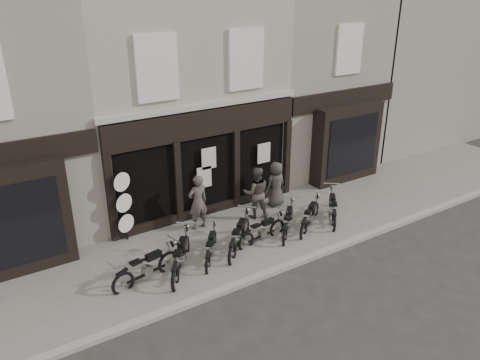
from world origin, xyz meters
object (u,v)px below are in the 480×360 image
motorcycle_7 (332,210)px  man_right (276,184)px  motorcycle_2 (211,249)px  motorcycle_6 (310,218)px  man_left (198,202)px  motorcycle_4 (263,233)px  man_centre (256,193)px  advert_sign_post (124,208)px  motorcycle_5 (288,224)px  motorcycle_0 (147,270)px  motorcycle_1 (181,259)px  motorcycle_3 (239,238)px

motorcycle_7 → man_right: (-1.07, 1.89, 0.55)m
motorcycle_2 → motorcycle_6: size_ratio=0.90×
motorcycle_2 → man_left: (0.54, 1.81, 0.70)m
motorcycle_4 → motorcycle_6: bearing=-11.0°
man_centre → advert_sign_post: 4.49m
motorcycle_2 → motorcycle_4: 1.88m
motorcycle_5 → motorcycle_6: motorcycle_6 is taller
motorcycle_5 → advert_sign_post: bearing=108.6°
motorcycle_0 → man_centre: bearing=6.2°
motorcycle_1 → motorcycle_7: bearing=-52.4°
man_centre → advert_sign_post: advert_sign_post is taller
motorcycle_2 → man_right: bearing=-26.9°
motorcycle_0 → motorcycle_5: 4.97m
motorcycle_6 → man_left: (-3.22, 1.93, 0.67)m
motorcycle_3 → motorcycle_0: bearing=138.9°
motorcycle_2 → advert_sign_post: advert_sign_post is taller
motorcycle_2 → motorcycle_7: bearing=-53.5°
motorcycle_5 → advert_sign_post: (-4.68, 2.36, 0.83)m
motorcycle_6 → motorcycle_7: motorcycle_7 is taller
motorcycle_3 → advert_sign_post: advert_sign_post is taller
motorcycle_4 → advert_sign_post: advert_sign_post is taller
motorcycle_1 → man_centre: size_ratio=1.08×
motorcycle_0 → motorcycle_4: bearing=-11.1°
motorcycle_3 → man_right: bearing=-8.9°
advert_sign_post → motorcycle_3: bearing=-60.5°
motorcycle_1 → advert_sign_post: bearing=53.1°
motorcycle_7 → advert_sign_post: advert_sign_post is taller
motorcycle_1 → motorcycle_7: (5.89, 0.05, -0.03)m
motorcycle_0 → man_left: man_left is taller
man_right → advert_sign_post: 5.56m
motorcycle_5 → man_right: man_right is taller
motorcycle_4 → advert_sign_post: size_ratio=0.78×
man_right → advert_sign_post: bearing=-10.4°
motorcycle_6 → advert_sign_post: bearing=121.8°
motorcycle_3 → motorcycle_6: 2.76m
man_centre → motorcycle_1: bearing=46.9°
motorcycle_6 → advert_sign_post: advert_sign_post is taller
motorcycle_3 → man_left: size_ratio=0.97×
man_left → man_right: (3.22, 0.01, -0.11)m
motorcycle_4 → man_centre: 1.78m
man_right → motorcycle_0: bearing=13.1°
motorcycle_2 → man_centre: (2.63, 1.45, 0.68)m
motorcycle_0 → motorcycle_5: (4.97, 0.06, -0.01)m
motorcycle_3 → man_centre: 2.25m
motorcycle_0 → motorcycle_1: (1.00, -0.07, 0.03)m
motorcycle_3 → motorcycle_7: size_ratio=1.01×
man_centre → advert_sign_post: (-4.39, 0.91, 0.18)m
man_left → advert_sign_post: (-2.31, 0.54, 0.16)m
motorcycle_7 → man_left: bearing=105.4°
motorcycle_6 → man_centre: (-1.14, 1.57, 0.64)m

